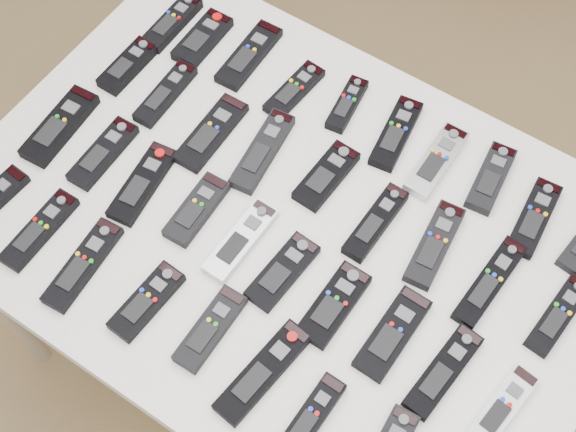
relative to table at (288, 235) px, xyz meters
The scene contains 36 objects.
ground 0.73m from the table, 76.23° to the left, with size 4.00×4.00×0.00m, color olive.
table is the anchor object (origin of this frame).
remote_0 0.56m from the table, 151.22° to the left, with size 0.05×0.16×0.02m, color black.
remote_1 0.49m from the table, 146.49° to the left, with size 0.06×0.15×0.02m, color black.
remote_2 0.42m from the table, 135.60° to the left, with size 0.06×0.19×0.02m, color black.
remote_3 0.31m from the table, 121.36° to the left, with size 0.05×0.16×0.02m, color black.
remote_4 0.30m from the table, 99.37° to the left, with size 0.04×0.14×0.02m, color black.
remote_5 0.30m from the table, 75.55° to the left, with size 0.05×0.17×0.02m, color black.
remote_6 0.33m from the table, 57.27° to the left, with size 0.05×0.18×0.02m, color #B7B7BC.
remote_7 0.41m from the table, 46.41° to the left, with size 0.05×0.16×0.02m, color black.
remote_8 0.48m from the table, 33.99° to the left, with size 0.05×0.17×0.02m, color black.
remote_10 0.51m from the table, 166.49° to the left, with size 0.05×0.15×0.02m, color black.
remote_11 0.40m from the table, 164.54° to the left, with size 0.05×0.17×0.02m, color black.
remote_12 0.26m from the table, 161.90° to the left, with size 0.06×0.19×0.02m, color black.
remote_13 0.18m from the table, 142.26° to the left, with size 0.05×0.20×0.02m, color black.
remote_14 0.14m from the table, 85.34° to the left, with size 0.06×0.16×0.02m, color black.
remote_15 0.18m from the table, 30.44° to the left, with size 0.04×0.17×0.02m, color black.
remote_16 0.29m from the table, 22.07° to the left, with size 0.05×0.18×0.02m, color black.
remote_17 0.40m from the table, 13.94° to the left, with size 0.05×0.20×0.02m, color black.
remote_18 0.53m from the table, 11.69° to the left, with size 0.04×0.17×0.02m, color black.
remote_19 0.52m from the table, behind, with size 0.06×0.19×0.02m, color black.
remote_20 0.41m from the table, 168.08° to the right, with size 0.05×0.17×0.02m, color black.
remote_21 0.30m from the table, 161.53° to the right, with size 0.06×0.18×0.02m, color black.
remote_22 0.19m from the table, 152.34° to the right, with size 0.05×0.16×0.02m, color black.
remote_23 0.12m from the table, 118.16° to the right, with size 0.05×0.18×0.02m, color #B7B7BC.
remote_24 0.13m from the table, 61.38° to the right, with size 0.06×0.16×0.02m, color black.
remote_25 0.21m from the table, 31.21° to the right, with size 0.06×0.16×0.02m, color black.
remote_26 0.31m from the table, 17.65° to the right, with size 0.06×0.18×0.02m, color black.
remote_27 0.41m from the table, 14.52° to the right, with size 0.05×0.18×0.02m, color black.
remote_28 0.52m from the table, 11.58° to the right, with size 0.05×0.16×0.02m, color silver.
remote_30 0.48m from the table, 143.16° to the right, with size 0.05×0.18×0.02m, color black.
remote_31 0.40m from the table, 131.80° to the right, with size 0.05×0.19×0.02m, color black.
remote_32 0.32m from the table, 112.32° to the right, with size 0.05×0.16×0.02m, color black.
remote_33 0.27m from the table, 87.87° to the right, with size 0.05×0.16×0.02m, color black.
remote_34 0.31m from the table, 64.35° to the right, with size 0.05×0.21×0.02m, color black.
remote_35 0.39m from the table, 50.47° to the right, with size 0.04×0.16×0.02m, color black.
Camera 1 is at (0.39, -0.69, 2.14)m, focal length 50.00 mm.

